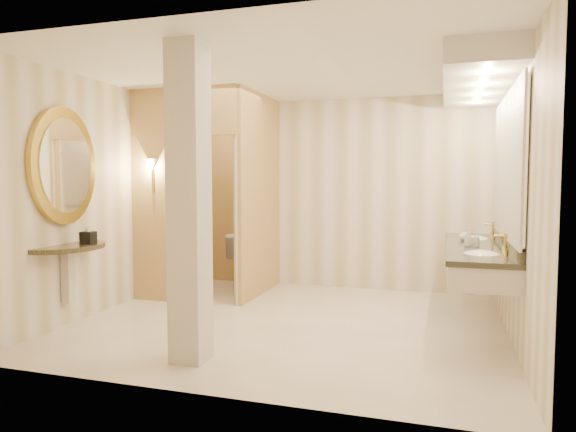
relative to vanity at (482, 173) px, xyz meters
name	(u,v)px	position (x,y,z in m)	size (l,w,h in m)	color
floor	(288,322)	(-1.98, -0.40, -1.63)	(4.50, 4.50, 0.00)	white
ceiling	(288,71)	(-1.98, -0.40, 1.07)	(4.50, 4.50, 0.00)	white
wall_back	(329,194)	(-1.98, 1.60, -0.28)	(4.50, 0.02, 2.70)	silver
wall_front	(205,209)	(-1.98, -2.40, -0.28)	(4.50, 0.02, 2.70)	silver
wall_left	(110,197)	(-4.23, -0.40, -0.28)	(0.02, 4.00, 2.70)	silver
wall_right	(515,201)	(0.27, -0.40, -0.28)	(0.02, 4.00, 2.70)	silver
toilet_closet	(229,193)	(-3.10, 0.57, -0.24)	(1.50, 1.55, 2.70)	tan
wall_sconce	(152,166)	(-3.90, 0.03, 0.10)	(0.14, 0.14, 0.42)	gold
vanity	(482,173)	(0.00, 0.00, 0.00)	(0.75, 2.60, 2.09)	beige
console_shelf	(64,200)	(-4.19, -1.22, -0.29)	(0.95, 0.95, 1.92)	black
pillar	(189,204)	(-2.43, -1.78, -0.28)	(0.29, 0.29, 2.70)	beige
tissue_box	(88,238)	(-3.98, -1.12, -0.69)	(0.13, 0.13, 0.13)	black
toilet	(251,259)	(-3.09, 1.35, -1.24)	(0.44, 0.77, 0.79)	white
soap_bottle_a	(475,239)	(-0.06, -0.12, -0.68)	(0.06, 0.07, 0.14)	beige
soap_bottle_b	(464,235)	(-0.15, 0.35, -0.69)	(0.10, 0.10, 0.13)	silver
soap_bottle_c	(468,237)	(-0.13, -0.18, -0.66)	(0.07, 0.07, 0.19)	#C6B28C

